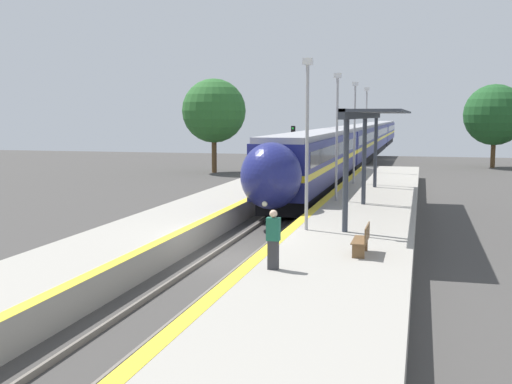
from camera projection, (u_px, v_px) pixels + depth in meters
name	position (u px, v px, depth m)	size (l,w,h in m)	color
ground_plane	(230.00, 260.00, 22.37)	(120.00, 120.00, 0.00)	#423F3D
rail_left	(210.00, 256.00, 22.54)	(0.08, 90.00, 0.15)	slate
rail_right	(249.00, 259.00, 22.19)	(0.08, 90.00, 0.15)	slate
train	(364.00, 140.00, 72.59)	(2.82, 95.44, 4.01)	black
platform_right	(343.00, 253.00, 21.34)	(4.57, 64.00, 0.91)	#9E998E
platform_left	(139.00, 242.00, 23.17)	(3.50, 64.00, 0.91)	#9E998E
platform_bench	(363.00, 239.00, 18.97)	(0.44, 1.41, 0.89)	brown
person_waiting	(273.00, 239.00, 17.13)	(0.36, 0.22, 1.61)	#333338
railway_signal	(293.00, 149.00, 45.24)	(0.28, 0.28, 4.28)	#59595E
lamppost_near	(307.00, 134.00, 22.75)	(0.36, 0.20, 6.11)	#9E9EA3
lamppost_mid	(337.00, 129.00, 30.66)	(0.36, 0.20, 6.11)	#9E9EA3
lamppost_far	(355.00, 126.00, 38.57)	(0.36, 0.20, 6.11)	#9E9EA3
lamppost_farthest	(366.00, 125.00, 46.48)	(0.36, 0.20, 6.11)	#9E9EA3
station_canopy	(378.00, 117.00, 29.22)	(2.02, 17.74, 4.33)	#333842
background_tree_left	(214.00, 111.00, 55.85)	(5.57, 5.57, 8.20)	brown
background_tree_right	(495.00, 115.00, 61.13)	(5.82, 5.82, 7.98)	brown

